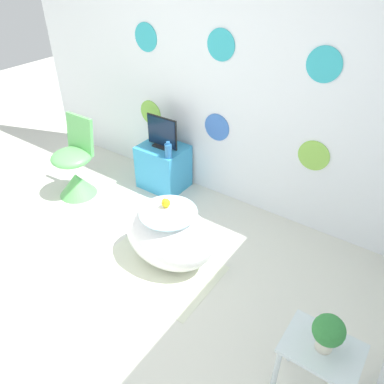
{
  "coord_description": "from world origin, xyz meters",
  "views": [
    {
      "loc": [
        1.71,
        -0.84,
        2.34
      ],
      "look_at": [
        0.42,
        1.0,
        0.78
      ],
      "focal_mm": 35.0,
      "sensor_mm": 36.0,
      "label": 1
    }
  ],
  "objects": [
    {
      "name": "tv",
      "position": [
        -0.55,
        1.85,
        0.64
      ],
      "size": [
        0.37,
        0.12,
        0.33
      ],
      "color": "black",
      "rests_on": "tv_cabinet"
    },
    {
      "name": "rubber_duck",
      "position": [
        0.16,
        1.0,
        0.57
      ],
      "size": [
        0.07,
        0.08,
        0.09
      ],
      "color": "yellow",
      "rests_on": "bathtub"
    },
    {
      "name": "vase",
      "position": [
        -0.36,
        1.71,
        0.57
      ],
      "size": [
        0.07,
        0.07,
        0.17
      ],
      "color": "#2D72B7",
      "rests_on": "tv_cabinet"
    },
    {
      "name": "bathtub",
      "position": [
        0.21,
        0.98,
        0.27
      ],
      "size": [
        0.8,
        0.57,
        0.53
      ],
      "color": "white",
      "rests_on": "ground_plane"
    },
    {
      "name": "side_table",
      "position": [
        1.62,
        0.55,
        0.38
      ],
      "size": [
        0.42,
        0.32,
        0.47
      ],
      "color": "silver",
      "rests_on": "ground_plane"
    },
    {
      "name": "tv_cabinet",
      "position": [
        -0.55,
        1.85,
        0.25
      ],
      "size": [
        0.49,
        0.4,
        0.49
      ],
      "color": "#389ED6",
      "rests_on": "ground_plane"
    },
    {
      "name": "chair",
      "position": [
        -1.22,
        1.2,
        0.28
      ],
      "size": [
        0.42,
        0.42,
        0.84
      ],
      "color": "#66C166",
      "rests_on": "ground_plane"
    },
    {
      "name": "rug",
      "position": [
        0.19,
        0.84,
        0.0
      ],
      "size": [
        0.99,
        0.68,
        0.01
      ],
      "color": "silver",
      "rests_on": "ground_plane"
    },
    {
      "name": "ground_plane",
      "position": [
        0.0,
        0.0,
        0.0
      ],
      "size": [
        12.0,
        12.0,
        0.0
      ],
      "primitive_type": "plane",
      "color": "silver"
    },
    {
      "name": "wall_back_dotted",
      "position": [
        0.0,
        2.1,
        1.3
      ],
      "size": [
        4.9,
        0.05,
        2.6
      ],
      "color": "white",
      "rests_on": "ground_plane"
    },
    {
      "name": "potted_plant_left",
      "position": [
        1.62,
        0.55,
        0.61
      ],
      "size": [
        0.17,
        0.17,
        0.24
      ],
      "color": "beige",
      "rests_on": "side_table"
    }
  ]
}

